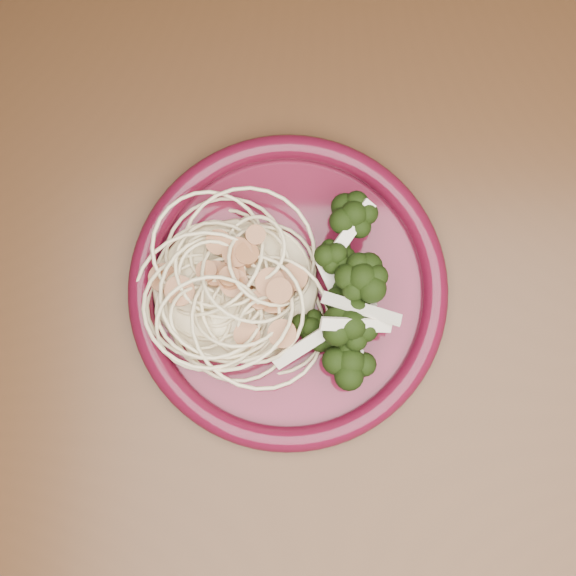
# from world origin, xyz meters

# --- Properties ---
(dining_table) EXTENTS (1.20, 0.80, 0.75)m
(dining_table) POSITION_xyz_m (0.00, 0.00, 0.65)
(dining_table) COLOR #472814
(dining_table) RESTS_ON ground
(dinner_plate) EXTENTS (0.25, 0.25, 0.02)m
(dinner_plate) POSITION_xyz_m (0.01, -0.03, 0.76)
(dinner_plate) COLOR #530F21
(dinner_plate) RESTS_ON dining_table
(spaghetti_pile) EXTENTS (0.13, 0.11, 0.03)m
(spaghetti_pile) POSITION_xyz_m (-0.03, -0.03, 0.77)
(spaghetti_pile) COLOR beige
(spaghetti_pile) RESTS_ON dinner_plate
(scallop_cluster) EXTENTS (0.11, 0.11, 0.04)m
(scallop_cluster) POSITION_xyz_m (-0.03, -0.03, 0.80)
(scallop_cluster) COLOR #A86D43
(scallop_cluster) RESTS_ON spaghetti_pile
(broccoli_pile) EXTENTS (0.08, 0.13, 0.05)m
(broccoli_pile) POSITION_xyz_m (0.06, -0.03, 0.78)
(broccoli_pile) COLOR black
(broccoli_pile) RESTS_ON dinner_plate
(onion_garnish) EXTENTS (0.06, 0.08, 0.05)m
(onion_garnish) POSITION_xyz_m (0.06, -0.03, 0.81)
(onion_garnish) COLOR beige
(onion_garnish) RESTS_ON broccoli_pile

